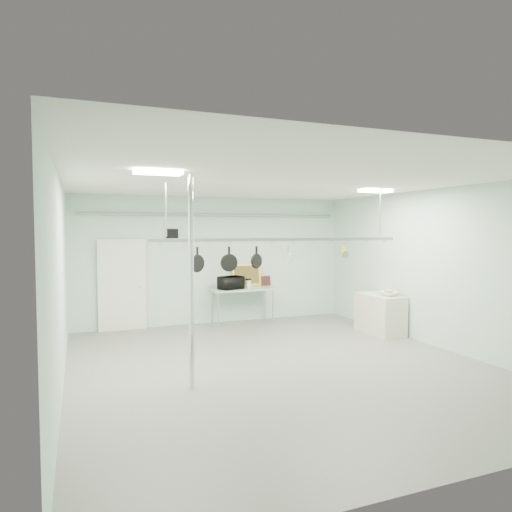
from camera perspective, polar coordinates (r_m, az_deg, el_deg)
name	(u,v)px	position (r m, az deg, el deg)	size (l,w,h in m)	color
floor	(279,365)	(8.23, 2.93, -13.47)	(8.00, 8.00, 0.00)	gray
ceiling	(280,182)	(7.93, 3.00, 9.21)	(7.00, 8.00, 0.02)	silver
back_wall	(215,260)	(11.66, -5.13, -0.54)	(7.00, 0.02, 3.20)	#ADD0BF
right_wall	(438,268)	(9.88, 21.76, -1.44)	(0.02, 8.00, 3.20)	#ADD0BF
door	(122,286)	(11.24, -16.39, -3.61)	(1.10, 0.10, 2.20)	silver
wall_vent	(172,235)	(11.36, -10.46, 2.60)	(0.30, 0.04, 0.30)	black
conduit_pipe	(216,215)	(11.56, -5.03, 5.13)	(0.07, 0.07, 6.60)	gray
chrome_pole	(191,282)	(6.81, -8.09, -3.24)	(0.08, 0.08, 3.20)	silver
prep_table	(243,291)	(11.55, -1.70, -4.39)	(1.60, 0.70, 0.91)	#9AB5AA
side_cabinet	(380,314)	(10.87, 15.23, -7.02)	(0.60, 1.20, 0.90)	beige
pot_rack	(283,238)	(8.24, 3.39, 2.29)	(4.80, 0.06, 1.00)	#B7B7BC
light_panel_left	(158,172)	(6.52, -12.14, 10.18)	(0.65, 0.30, 0.05)	white
light_panel_right	(375,191)	(9.65, 14.71, 7.86)	(0.65, 0.30, 0.05)	white
microwave	(231,283)	(11.32, -3.15, -3.37)	(0.58, 0.39, 0.32)	black
coffee_canister	(248,284)	(11.56, -0.98, -3.53)	(0.14, 0.14, 0.20)	silver
painting_large	(247,275)	(11.86, -1.20, -2.42)	(0.78, 0.05, 0.58)	gold
painting_small	(265,281)	(12.07, 1.12, -3.12)	(0.30, 0.04, 0.25)	black
fruit_bowl	(389,294)	(10.63, 16.31, -4.54)	(0.41, 0.41, 0.10)	white
skillet_left	(197,259)	(7.73, -7.35, -0.39)	(0.30, 0.06, 0.41)	black
skillet_mid	(229,258)	(7.88, -3.39, -0.28)	(0.30, 0.06, 0.41)	black
skillet_right	(256,257)	(8.05, 0.05, -0.09)	(0.27, 0.06, 0.37)	black
whisk	(288,255)	(8.30, 4.05, 0.07)	(0.18, 0.18, 0.35)	silver
grater	(344,251)	(8.86, 10.89, 0.66)	(0.09, 0.02, 0.22)	#C0C817
saucepan	(345,251)	(8.87, 11.03, 0.57)	(0.13, 0.09, 0.25)	#B5B5BA
fruit_cluster	(389,292)	(10.62, 16.32, -4.33)	(0.24, 0.24, 0.09)	#A8250F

